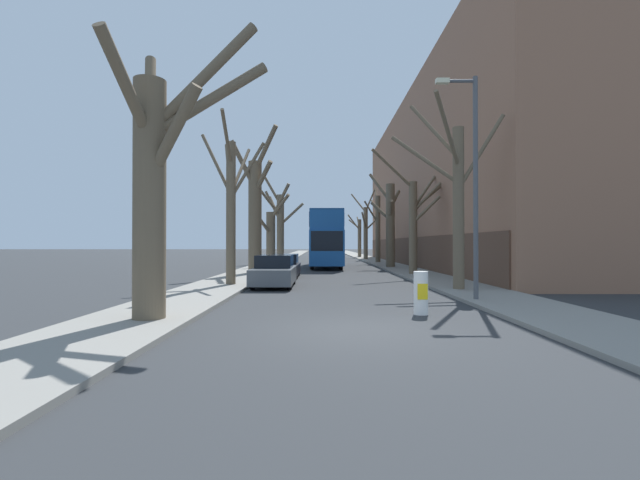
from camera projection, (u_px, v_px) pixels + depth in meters
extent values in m
plane|color=#2B2D30|center=(357.00, 330.00, 9.67)|extent=(300.00, 300.00, 0.00)
cube|color=gray|center=(288.00, 258.00, 59.68)|extent=(2.89, 120.00, 0.12)
cube|color=gray|center=(366.00, 258.00, 59.65)|extent=(2.89, 120.00, 0.12)
cube|color=#93664C|center=(458.00, 183.00, 39.34)|extent=(10.00, 45.32, 15.22)
cube|color=brown|center=(404.00, 252.00, 39.29)|extent=(0.12, 44.41, 2.50)
cylinder|color=brown|center=(151.00, 201.00, 10.58)|extent=(0.79, 0.79, 6.02)
cylinder|color=brown|center=(210.00, 101.00, 10.95)|extent=(2.98, 0.99, 2.23)
cylinder|color=brown|center=(152.00, 88.00, 11.04)|extent=(0.67, 1.18, 1.97)
cylinder|color=brown|center=(128.00, 88.00, 9.63)|extent=(0.57, 2.17, 2.08)
cylinder|color=brown|center=(174.00, 135.00, 10.20)|extent=(1.73, 1.13, 2.22)
cylinder|color=brown|center=(204.00, 78.00, 10.81)|extent=(2.76, 0.70, 3.00)
cylinder|color=brown|center=(232.00, 214.00, 19.55)|extent=(0.43, 0.43, 6.63)
cylinder|color=brown|center=(230.00, 170.00, 20.38)|extent=(0.76, 1.78, 2.82)
cylinder|color=brown|center=(218.00, 164.00, 20.00)|extent=(1.73, 1.05, 3.05)
cylinder|color=brown|center=(228.00, 138.00, 18.46)|extent=(0.26, 2.35, 1.94)
cylinder|color=brown|center=(242.00, 171.00, 20.81)|extent=(0.57, 2.62, 2.69)
cylinder|color=brown|center=(249.00, 170.00, 19.68)|extent=(1.62, 0.40, 2.66)
cylinder|color=brown|center=(256.00, 218.00, 27.31)|extent=(0.84, 0.84, 7.24)
cylinder|color=brown|center=(245.00, 165.00, 26.90)|extent=(1.72, 1.26, 3.00)
cylinder|color=brown|center=(264.00, 178.00, 26.77)|extent=(1.49, 1.49, 2.03)
cylinder|color=brown|center=(266.00, 149.00, 26.72)|extent=(1.84, 1.62, 2.79)
cylinder|color=brown|center=(272.00, 240.00, 35.38)|extent=(0.75, 0.75, 4.60)
cylinder|color=brown|center=(266.00, 226.00, 34.65)|extent=(1.11, 1.75, 1.53)
cylinder|color=brown|center=(281.00, 207.00, 34.74)|extent=(1.87, 1.64, 2.06)
cylinder|color=brown|center=(281.00, 202.00, 35.03)|extent=(1.86, 1.08, 3.06)
cylinder|color=brown|center=(282.00, 229.00, 43.75)|extent=(0.75, 0.75, 7.00)
cylinder|color=brown|center=(272.00, 204.00, 42.62)|extent=(1.96, 2.60, 2.50)
cylinder|color=brown|center=(276.00, 209.00, 44.71)|extent=(1.62, 2.20, 2.85)
cylinder|color=brown|center=(273.00, 189.00, 43.85)|extent=(2.03, 0.40, 3.24)
cylinder|color=brown|center=(274.00, 206.00, 43.78)|extent=(1.75, 0.28, 3.20)
cylinder|color=brown|center=(293.00, 214.00, 43.57)|extent=(2.55, 0.68, 2.33)
cylinder|color=brown|center=(460.00, 209.00, 17.47)|extent=(0.46, 0.46, 6.75)
cylinder|color=brown|center=(435.00, 131.00, 18.26)|extent=(1.81, 1.71, 2.70)
cylinder|color=brown|center=(449.00, 132.00, 16.22)|extent=(1.80, 2.74, 2.34)
cylinder|color=brown|center=(482.00, 152.00, 17.18)|extent=(1.77, 0.82, 2.95)
cylinder|color=brown|center=(426.00, 160.00, 17.91)|extent=(2.71, 1.00, 2.21)
cylinder|color=brown|center=(414.00, 229.00, 26.42)|extent=(0.51, 0.51, 5.82)
cylinder|color=brown|center=(432.00, 195.00, 26.80)|extent=(2.51, 0.92, 2.09)
cylinder|color=brown|center=(425.00, 192.00, 27.43)|extent=(2.07, 2.17, 2.42)
cylinder|color=brown|center=(428.00, 197.00, 26.45)|extent=(1.84, 0.20, 1.89)
cylinder|color=brown|center=(394.00, 169.00, 26.12)|extent=(2.78, 0.89, 2.40)
cylinder|color=brown|center=(427.00, 210.00, 25.87)|extent=(1.53, 1.34, 1.62)
cylinder|color=brown|center=(392.00, 226.00, 34.36)|extent=(0.71, 0.71, 6.80)
cylinder|color=brown|center=(392.00, 209.00, 33.71)|extent=(0.40, 1.52, 1.43)
cylinder|color=brown|center=(381.00, 188.00, 34.93)|extent=(1.80, 1.39, 2.50)
cylinder|color=brown|center=(396.00, 200.00, 34.73)|extent=(1.14, 1.01, 1.64)
cylinder|color=brown|center=(382.00, 211.00, 34.77)|extent=(1.69, 1.09, 1.67)
cylinder|color=brown|center=(379.00, 229.00, 43.25)|extent=(0.50, 0.50, 6.85)
cylinder|color=brown|center=(372.00, 212.00, 43.03)|extent=(1.60, 0.68, 2.31)
cylinder|color=brown|center=(378.00, 200.00, 44.67)|extent=(0.32, 2.91, 2.71)
cylinder|color=brown|center=(376.00, 207.00, 44.33)|extent=(0.55, 2.25, 1.70)
cylinder|color=brown|center=(367.00, 234.00, 52.71)|extent=(0.53, 0.53, 6.49)
cylinder|color=brown|center=(371.00, 200.00, 53.49)|extent=(1.54, 1.73, 2.93)
cylinder|color=brown|center=(360.00, 203.00, 53.65)|extent=(1.83, 2.03, 2.55)
cylinder|color=brown|center=(373.00, 224.00, 52.24)|extent=(1.70, 1.19, 1.65)
cylinder|color=brown|center=(365.00, 221.00, 51.43)|extent=(0.89, 2.73, 1.90)
cylinder|color=brown|center=(361.00, 238.00, 61.18)|extent=(0.51, 0.51, 5.49)
cylinder|color=brown|center=(355.00, 222.00, 60.58)|extent=(1.95, 1.48, 2.22)
cylinder|color=brown|center=(360.00, 223.00, 62.29)|extent=(0.33, 2.30, 1.96)
cylinder|color=brown|center=(355.00, 224.00, 61.34)|extent=(1.65, 0.47, 1.44)
cube|color=#19519E|center=(327.00, 247.00, 36.40)|extent=(2.56, 11.88, 2.62)
cube|color=#19519E|center=(327.00, 224.00, 36.42)|extent=(2.51, 11.64, 1.45)
cube|color=navy|center=(327.00, 214.00, 36.42)|extent=(2.51, 11.64, 0.12)
cube|color=black|center=(327.00, 241.00, 36.40)|extent=(2.59, 10.45, 1.36)
cube|color=black|center=(327.00, 223.00, 36.42)|extent=(2.59, 10.45, 1.10)
cube|color=black|center=(328.00, 241.00, 30.48)|extent=(2.30, 0.06, 1.43)
cylinder|color=black|center=(313.00, 263.00, 32.83)|extent=(0.30, 0.97, 0.97)
cylinder|color=black|center=(342.00, 263.00, 32.82)|extent=(0.30, 0.97, 0.97)
cylinder|color=black|center=(315.00, 260.00, 39.71)|extent=(0.30, 0.97, 0.97)
cylinder|color=black|center=(338.00, 260.00, 39.71)|extent=(0.30, 0.97, 0.97)
cube|color=#4C5156|center=(275.00, 275.00, 19.58)|extent=(1.81, 4.22, 0.69)
cube|color=black|center=(276.00, 261.00, 19.84)|extent=(1.60, 2.20, 0.57)
cylinder|color=black|center=(254.00, 282.00, 18.31)|extent=(0.20, 0.66, 0.66)
cylinder|color=black|center=(291.00, 282.00, 18.31)|extent=(0.20, 0.66, 0.66)
cylinder|color=black|center=(262.00, 277.00, 20.84)|extent=(0.20, 0.66, 0.66)
cylinder|color=black|center=(294.00, 277.00, 20.84)|extent=(0.20, 0.66, 0.66)
cube|color=black|center=(286.00, 269.00, 25.20)|extent=(1.71, 4.31, 0.59)
cube|color=black|center=(286.00, 259.00, 25.47)|extent=(1.51, 2.24, 0.58)
cylinder|color=black|center=(270.00, 273.00, 23.91)|extent=(0.20, 0.64, 0.64)
cylinder|color=black|center=(297.00, 273.00, 23.91)|extent=(0.20, 0.64, 0.64)
cylinder|color=black|center=(275.00, 270.00, 26.50)|extent=(0.20, 0.64, 0.64)
cylinder|color=black|center=(299.00, 270.00, 26.49)|extent=(0.20, 0.64, 0.64)
cylinder|color=#4C4F54|center=(477.00, 189.00, 14.25)|extent=(0.16, 0.16, 7.57)
cylinder|color=#4C4F54|center=(460.00, 81.00, 14.29)|extent=(1.10, 0.11, 0.11)
cube|color=beige|center=(444.00, 81.00, 14.29)|extent=(0.44, 0.20, 0.16)
cylinder|color=white|center=(422.00, 293.00, 11.83)|extent=(0.40, 0.40, 1.19)
cube|color=yellow|center=(424.00, 292.00, 11.62)|extent=(0.28, 0.01, 0.43)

